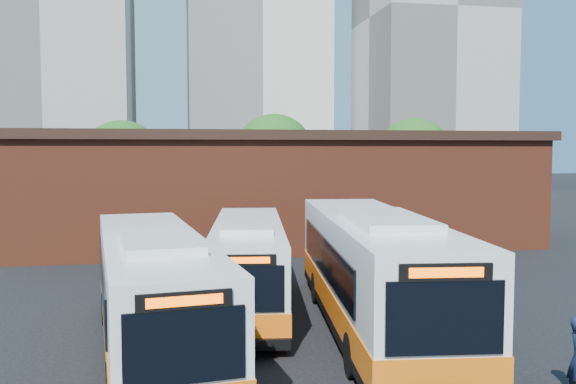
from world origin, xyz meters
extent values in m
plane|color=black|center=(0.00, 0.00, 0.00)|extent=(220.00, 220.00, 0.00)
cube|color=white|center=(-6.54, 0.64, 1.74)|extent=(4.02, 12.01, 2.80)
cube|color=orange|center=(-6.54, 0.64, 0.93)|extent=(4.07, 12.06, 0.69)
cube|color=black|center=(-6.54, 0.64, 0.44)|extent=(4.06, 12.05, 0.25)
cube|color=black|center=(-5.77, -5.24, 2.01)|extent=(2.12, 0.34, 1.33)
cube|color=black|center=(-5.77, -5.24, 2.83)|extent=(1.66, 0.28, 0.31)
cube|color=#FF5905|center=(-5.77, -5.28, 2.83)|extent=(1.32, 0.19, 0.18)
cube|color=black|center=(-7.86, 0.86, 2.01)|extent=(1.24, 9.12, 1.03)
cube|color=black|center=(-5.33, 1.19, 2.01)|extent=(1.24, 9.12, 1.03)
cube|color=white|center=(-6.35, -0.82, 3.24)|extent=(2.22, 4.31, 0.22)
cylinder|color=black|center=(-4.99, -2.53, 0.49)|extent=(0.44, 1.01, 0.98)
cylinder|color=black|center=(-8.08, 3.60, 0.49)|extent=(0.44, 1.01, 0.98)
cylinder|color=black|center=(-5.83, 3.90, 0.49)|extent=(0.44, 1.01, 0.98)
cube|color=white|center=(-3.50, 5.03, 1.60)|extent=(3.62, 11.05, 2.58)
cube|color=orange|center=(-3.50, 5.03, 0.86)|extent=(3.67, 11.10, 0.63)
cube|color=black|center=(-3.50, 5.03, 0.41)|extent=(3.66, 11.09, 0.23)
cube|color=black|center=(-4.17, -0.38, 1.85)|extent=(1.95, 0.29, 1.22)
cube|color=black|center=(-4.17, -0.39, 2.60)|extent=(1.53, 0.24, 0.29)
cube|color=#FF5905|center=(-4.17, -0.42, 2.60)|extent=(1.21, 0.17, 0.16)
cube|color=black|center=(-4.18, -0.43, 0.41)|extent=(2.30, 0.41, 0.29)
cube|color=black|center=(-4.20, -0.64, 0.50)|extent=(1.34, 0.50, 0.05)
cube|color=black|center=(-4.22, -0.80, 0.56)|extent=(1.31, 0.20, 0.16)
cube|color=black|center=(-4.62, 5.53, 1.85)|extent=(1.08, 8.40, 0.95)
cube|color=black|center=(-2.29, 5.25, 1.85)|extent=(1.08, 8.40, 0.95)
cube|color=white|center=(-3.67, 3.68, 2.98)|extent=(2.02, 3.96, 0.20)
cylinder|color=black|center=(-4.91, 2.11, 0.45)|extent=(0.40, 0.93, 0.90)
cylinder|color=black|center=(-2.84, 1.85, 0.45)|extent=(0.40, 0.93, 0.90)
cylinder|color=black|center=(-4.18, 8.03, 0.45)|extent=(0.40, 0.93, 0.90)
cylinder|color=black|center=(-2.11, 7.77, 0.45)|extent=(0.40, 0.93, 0.90)
cube|color=white|center=(-0.17, 1.46, 1.90)|extent=(4.08, 13.09, 3.06)
cube|color=orange|center=(-0.17, 1.46, 1.02)|extent=(4.14, 13.15, 0.75)
cube|color=black|center=(-0.17, 1.46, 0.48)|extent=(4.13, 13.14, 0.27)
cube|color=black|center=(-0.86, -4.97, 2.20)|extent=(2.32, 0.31, 1.45)
cube|color=black|center=(-0.86, -4.98, 3.09)|extent=(1.82, 0.26, 0.34)
cube|color=#FF5905|center=(-0.86, -5.02, 3.09)|extent=(1.44, 0.17, 0.19)
cube|color=black|center=(-1.52, 2.04, 2.20)|extent=(1.11, 9.99, 1.13)
cube|color=black|center=(1.26, 1.74, 2.20)|extent=(1.11, 9.99, 1.13)
cube|color=white|center=(-0.34, -0.14, 3.54)|extent=(2.33, 4.68, 0.24)
cylinder|color=black|center=(-1.79, -2.03, 0.54)|extent=(0.45, 1.10, 1.07)
cylinder|color=black|center=(0.67, -2.30, 0.54)|extent=(0.45, 1.10, 1.07)
cylinder|color=black|center=(-1.04, 5.01, 0.54)|extent=(0.45, 1.10, 1.07)
cylinder|color=black|center=(1.42, 4.75, 0.54)|extent=(0.45, 1.10, 1.07)
cube|color=maroon|center=(0.00, 20.00, 3.00)|extent=(28.00, 12.00, 6.00)
cube|color=black|center=(0.00, 20.00, 6.15)|extent=(28.60, 12.60, 0.50)
cube|color=black|center=(3.00, 13.97, 1.20)|extent=(1.20, 0.08, 2.40)
cylinder|color=#382314|center=(-10.00, 32.00, 1.35)|extent=(0.36, 0.36, 2.70)
sphere|color=#225718|center=(-10.00, 32.00, 4.65)|extent=(6.00, 6.00, 6.00)
cylinder|color=#382314|center=(2.00, 34.00, 1.48)|extent=(0.36, 0.36, 2.95)
sphere|color=#225718|center=(2.00, 34.00, 5.08)|extent=(6.56, 6.56, 6.56)
cylinder|color=#382314|center=(13.00, 31.00, 1.40)|extent=(0.36, 0.36, 2.81)
sphere|color=#225718|center=(13.00, 31.00, 4.84)|extent=(6.24, 6.24, 6.24)
cube|color=silver|center=(7.00, 86.00, 30.00)|extent=(22.00, 20.00, 60.00)
cube|color=#ACA69E|center=(30.00, 68.00, 24.00)|extent=(18.00, 18.00, 48.00)
camera|label=1|loc=(-5.86, -15.71, 5.42)|focal=38.00mm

